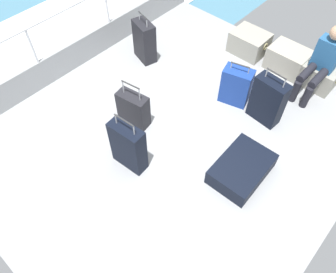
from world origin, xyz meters
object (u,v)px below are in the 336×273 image
Objects in this scene: suitcase_2 at (242,169)px; passenger_seated at (322,62)px; suitcase_4 at (236,86)px; suitcase_3 at (133,109)px; suitcase_0 at (144,41)px; cargo_crate_0 at (249,43)px; cargo_crate_2 at (318,75)px; suitcase_1 at (128,146)px; cargo_crate_1 at (288,59)px; suitcase_5 at (268,101)px.

passenger_seated is at bearing 92.39° from suitcase_2.
passenger_seated reaches higher than suitcase_4.
suitcase_2 is 1.12× the size of suitcase_3.
suitcase_0 reaches higher than suitcase_3.
cargo_crate_2 is (1.23, 0.04, -0.00)m from cargo_crate_0.
suitcase_2 is at bearing -87.61° from passenger_seated.
suitcase_3 is at bearing -124.00° from passenger_seated.
suitcase_4 is (0.33, 1.82, -0.06)m from suitcase_1.
cargo_crate_2 is 0.72× the size of suitcase_2.
cargo_crate_1 is 0.67m from passenger_seated.
cargo_crate_1 is at bearing 35.40° from suitcase_0.
cargo_crate_0 is at bearing 121.93° from suitcase_2.
suitcase_0 reaches higher than cargo_crate_0.
suitcase_2 is 0.97× the size of suitcase_5.
suitcase_1 is at bearing -100.25° from suitcase_4.
suitcase_2 is at bearing -50.45° from suitcase_4.
suitcase_5 is at bearing 44.67° from suitcase_3.
cargo_crate_2 is 0.80× the size of suitcase_3.
passenger_seated reaches higher than suitcase_2.
suitcase_4 is at bearing -66.18° from cargo_crate_0.
cargo_crate_0 is 1.23m from cargo_crate_2.
cargo_crate_1 is 0.76× the size of suitcase_1.
suitcase_0 is 2.19m from suitcase_5.
suitcase_0 is 0.96× the size of suitcase_5.
suitcase_1 reaches higher than cargo_crate_1.
suitcase_2 is (2.50, -0.81, -0.22)m from suitcase_0.
cargo_crate_1 is 3.02m from suitcase_1.
passenger_seated is at bearing 77.01° from suitcase_5.
cargo_crate_1 reaches higher than suitcase_2.
suitcase_1 is 1.85m from suitcase_4.
cargo_crate_1 is at bearing 79.65° from suitcase_4.
suitcase_4 is at bearing 79.75° from suitcase_1.
suitcase_0 is 1.68m from suitcase_4.
cargo_crate_1 is 0.61× the size of passenger_seated.
suitcase_4 reaches higher than cargo_crate_2.
passenger_seated reaches higher than suitcase_1.
cargo_crate_1 is 0.89× the size of suitcase_3.
suitcase_1 is at bearing -144.58° from suitcase_2.
suitcase_0 reaches higher than cargo_crate_2.
cargo_crate_1 is at bearing 105.89° from suitcase_2.
suitcase_4 is at bearing 129.55° from suitcase_2.
suitcase_4 is 0.52m from suitcase_5.
suitcase_4 is at bearing 6.25° from suitcase_0.
suitcase_2 is (1.15, 0.82, -0.24)m from suitcase_1.
suitcase_2 is (0.08, -1.97, -0.43)m from passenger_seated.
suitcase_3 reaches higher than cargo_crate_1.
suitcase_3 reaches higher than suitcase_4.
suitcase_2 is at bearing -18.07° from suitcase_0.
passenger_seated reaches higher than suitcase_5.
suitcase_3 is at bearing -121.37° from suitcase_4.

